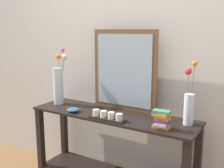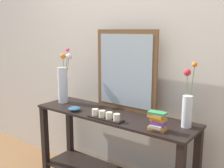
# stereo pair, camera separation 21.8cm
# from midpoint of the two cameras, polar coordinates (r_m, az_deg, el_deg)

# --- Properties ---
(wall_back) EXTENTS (6.40, 0.08, 2.70)m
(wall_back) POSITION_cam_midpoint_polar(r_m,az_deg,el_deg) (2.52, 7.05, 7.20)
(wall_back) COLOR beige
(wall_back) RESTS_ON ground
(console_table) EXTENTS (1.50, 0.42, 0.82)m
(console_table) POSITION_cam_midpoint_polar(r_m,az_deg,el_deg) (2.46, 2.61, -13.47)
(console_table) COLOR black
(console_table) RESTS_ON ground
(mirror_leaning) EXTENTS (0.62, 0.03, 0.72)m
(mirror_leaning) POSITION_cam_midpoint_polar(r_m,az_deg,el_deg) (2.39, 5.56, 2.84)
(mirror_leaning) COLOR brown
(mirror_leaning) RESTS_ON console_table
(tall_vase_left) EXTENTS (0.13, 0.13, 0.55)m
(tall_vase_left) POSITION_cam_midpoint_polar(r_m,az_deg,el_deg) (2.68, -8.07, 0.48)
(tall_vase_left) COLOR silver
(tall_vase_left) RESTS_ON console_table
(vase_right) EXTENTS (0.10, 0.16, 0.48)m
(vase_right) POSITION_cam_midpoint_polar(r_m,az_deg,el_deg) (2.10, 18.66, -4.46)
(vase_right) COLOR silver
(vase_right) RESTS_ON console_table
(candle_tray) EXTENTS (0.32, 0.09, 0.07)m
(candle_tray) POSITION_cam_midpoint_polar(r_m,az_deg,el_deg) (2.20, 1.49, -6.86)
(candle_tray) COLOR black
(candle_tray) RESTS_ON console_table
(decorative_bowl) EXTENTS (0.11, 0.11, 0.04)m
(decorative_bowl) POSITION_cam_midpoint_polar(r_m,az_deg,el_deg) (2.43, -5.44, -5.26)
(decorative_bowl) COLOR #2D5B84
(decorative_bowl) RESTS_ON console_table
(book_stack) EXTENTS (0.13, 0.10, 0.14)m
(book_stack) POSITION_cam_midpoint_polar(r_m,az_deg,el_deg) (2.00, 12.79, -7.78)
(book_stack) COLOR orange
(book_stack) RESTS_ON console_table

